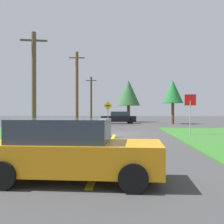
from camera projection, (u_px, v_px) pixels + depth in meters
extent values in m
plane|color=#3C3C3C|center=(115.00, 134.00, 21.34)|extent=(120.00, 120.00, 0.00)
cube|color=yellow|center=(108.00, 148.00, 13.35)|extent=(0.20, 14.00, 0.01)
cylinder|color=#9EA0A8|center=(190.00, 118.00, 19.98)|extent=(0.07, 0.07, 2.49)
cube|color=red|center=(190.00, 100.00, 19.97)|extent=(0.79, 0.22, 0.80)
cube|color=black|center=(118.00, 119.00, 36.72)|extent=(4.76, 2.41, 0.76)
cube|color=#2D3842|center=(120.00, 114.00, 36.74)|extent=(2.70, 1.92, 0.60)
cylinder|color=black|center=(107.00, 121.00, 35.71)|extent=(0.70, 0.31, 0.68)
cylinder|color=black|center=(106.00, 121.00, 37.49)|extent=(0.70, 0.31, 0.68)
cylinder|color=black|center=(131.00, 121.00, 35.96)|extent=(0.70, 0.31, 0.68)
cylinder|color=black|center=(129.00, 121.00, 37.74)|extent=(0.70, 0.31, 0.68)
cube|color=orange|center=(75.00, 157.00, 7.15)|extent=(4.50, 2.02, 0.76)
cube|color=#2D3842|center=(62.00, 130.00, 7.18)|extent=(2.50, 1.72, 0.60)
cylinder|color=black|center=(134.00, 163.00, 7.92)|extent=(0.69, 0.25, 0.68)
cylinder|color=black|center=(133.00, 178.00, 6.11)|extent=(0.69, 0.25, 0.68)
cylinder|color=black|center=(32.00, 161.00, 8.19)|extent=(0.69, 0.25, 0.68)
cylinder|color=black|center=(3.00, 175.00, 6.38)|extent=(0.69, 0.25, 0.68)
cylinder|color=brown|center=(34.00, 85.00, 18.79)|extent=(0.31, 0.31, 7.15)
cube|color=brown|center=(34.00, 40.00, 18.76)|extent=(1.79, 0.49, 0.12)
cylinder|color=brown|center=(77.00, 89.00, 32.57)|extent=(0.35, 0.35, 8.69)
cube|color=brown|center=(77.00, 58.00, 32.54)|extent=(1.80, 0.28, 0.12)
cylinder|color=brown|center=(91.00, 99.00, 46.39)|extent=(0.36, 0.36, 7.34)
cube|color=brown|center=(91.00, 81.00, 46.37)|extent=(1.80, 0.13, 0.12)
cylinder|color=slate|center=(108.00, 117.00, 28.14)|extent=(0.08, 0.08, 2.26)
cube|color=yellow|center=(108.00, 106.00, 28.13)|extent=(0.90, 0.13, 0.91)
cube|color=black|center=(108.00, 106.00, 28.13)|extent=(0.45, 0.09, 0.10)
cylinder|color=brown|center=(173.00, 113.00, 36.22)|extent=(0.36, 0.36, 2.74)
cone|color=#1E6D2E|center=(173.00, 92.00, 36.19)|extent=(2.70, 2.70, 2.97)
cylinder|color=brown|center=(128.00, 114.00, 41.71)|extent=(0.45, 0.45, 2.49)
cone|color=#2E6132|center=(129.00, 93.00, 41.69)|extent=(3.50, 3.50, 3.85)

